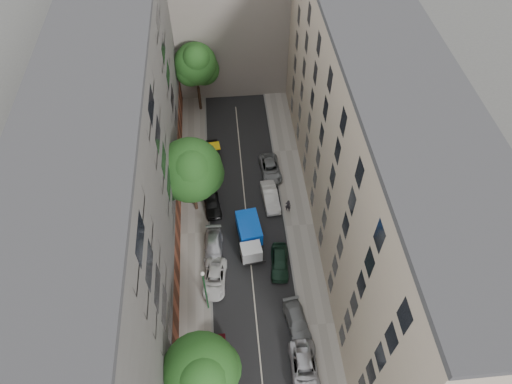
{
  "coord_description": "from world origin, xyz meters",
  "views": [
    {
      "loc": [
        -1.6,
        -27.24,
        39.6
      ],
      "look_at": [
        0.91,
        0.15,
        6.0
      ],
      "focal_mm": 32.0,
      "sensor_mm": 36.0,
      "label": 1
    }
  ],
  "objects": [
    {
      "name": "sidewalk_left",
      "position": [
        -5.5,
        0.0,
        0.07
      ],
      "size": [
        3.0,
        44.0,
        0.15
      ],
      "primitive_type": "cube",
      "color": "gray",
      "rests_on": "ground"
    },
    {
      "name": "car_right_0",
      "position": [
        3.6,
        -15.0,
        0.7
      ],
      "size": [
        2.44,
        5.11,
        1.41
      ],
      "primitive_type": "imported",
      "rotation": [
        0.0,
        0.0,
        -0.02
      ],
      "color": "#B1B1B6",
      "rests_on": "ground"
    },
    {
      "name": "tarp_truck",
      "position": [
        0.09,
        -1.68,
        1.36
      ],
      "size": [
        2.69,
        5.55,
        2.46
      ],
      "rotation": [
        0.0,
        0.0,
        0.12
      ],
      "color": "black",
      "rests_on": "ground"
    },
    {
      "name": "tree_far",
      "position": [
        -4.5,
        19.63,
        6.87
      ],
      "size": [
        5.39,
        5.14,
        9.83
      ],
      "color": "#382619",
      "rests_on": "sidewalk_left"
    },
    {
      "name": "building_left",
      "position": [
        -11.0,
        0.0,
        10.0
      ],
      "size": [
        8.0,
        44.0,
        20.0
      ],
      "primitive_type": "cube",
      "color": "#53504E",
      "rests_on": "ground"
    },
    {
      "name": "car_left_2",
      "position": [
        -3.6,
        -5.8,
        0.63
      ],
      "size": [
        2.65,
        4.79,
        1.27
      ],
      "primitive_type": "imported",
      "rotation": [
        0.0,
        0.0,
        -0.12
      ],
      "color": "silver",
      "rests_on": "ground"
    },
    {
      "name": "car_left_4",
      "position": [
        -3.6,
        3.4,
        0.73
      ],
      "size": [
        2.21,
        4.48,
        1.47
      ],
      "primitive_type": "imported",
      "rotation": [
        0.0,
        0.0,
        0.11
      ],
      "color": "black",
      "rests_on": "ground"
    },
    {
      "name": "road_surface",
      "position": [
        0.0,
        0.0,
        0.01
      ],
      "size": [
        8.0,
        44.0,
        0.02
      ],
      "primitive_type": "cube",
      "color": "black",
      "rests_on": "ground"
    },
    {
      "name": "car_right_3",
      "position": [
        2.8,
        3.6,
        0.74
      ],
      "size": [
        1.93,
        4.6,
        1.48
      ],
      "primitive_type": "imported",
      "rotation": [
        0.0,
        0.0,
        0.08
      ],
      "color": "silver",
      "rests_on": "ground"
    },
    {
      "name": "tree_mid",
      "position": [
        -5.21,
        3.14,
        6.16
      ],
      "size": [
        6.59,
        6.5,
        9.42
      ],
      "color": "#382619",
      "rests_on": "sidewalk_left"
    },
    {
      "name": "sidewalk_right",
      "position": [
        5.5,
        0.0,
        0.07
      ],
      "size": [
        3.0,
        44.0,
        0.15
      ],
      "primitive_type": "cube",
      "color": "gray",
      "rests_on": "ground"
    },
    {
      "name": "ground",
      "position": [
        0.0,
        0.0,
        0.0
      ],
      "size": [
        120.0,
        120.0,
        0.0
      ],
      "primitive_type": "plane",
      "color": "#4C4C49",
      "rests_on": "ground"
    },
    {
      "name": "car_right_4",
      "position": [
        3.28,
        7.8,
        0.65
      ],
      "size": [
        2.47,
        4.81,
        1.3
      ],
      "primitive_type": "imported",
      "rotation": [
        0.0,
        0.0,
        0.07
      ],
      "color": "slate",
      "rests_on": "ground"
    },
    {
      "name": "building_right",
      "position": [
        11.0,
        0.0,
        10.0
      ],
      "size": [
        8.0,
        44.0,
        20.0
      ],
      "primitive_type": "cube",
      "color": "tan",
      "rests_on": "ground"
    },
    {
      "name": "car_left_1",
      "position": [
        -3.53,
        -13.4,
        0.67
      ],
      "size": [
        1.5,
        4.08,
        1.33
      ],
      "primitive_type": "imported",
      "rotation": [
        0.0,
        0.0,
        0.02
      ],
      "color": "#4E0F16",
      "rests_on": "ground"
    },
    {
      "name": "car_right_1",
      "position": [
        3.6,
        -10.8,
        0.64
      ],
      "size": [
        2.4,
        4.62,
        1.28
      ],
      "primitive_type": "imported",
      "rotation": [
        0.0,
        0.0,
        0.14
      ],
      "color": "slate",
      "rests_on": "ground"
    },
    {
      "name": "building_endcap",
      "position": [
        0.0,
        28.0,
        9.0
      ],
      "size": [
        18.0,
        12.0,
        18.0
      ],
      "primitive_type": "cube",
      "color": "slate",
      "rests_on": "ground"
    },
    {
      "name": "tree_near",
      "position": [
        -4.5,
        -16.31,
        6.12
      ],
      "size": [
        5.78,
        5.58,
        9.06
      ],
      "color": "#382619",
      "rests_on": "sidewalk_left"
    },
    {
      "name": "car_right_2",
      "position": [
        2.8,
        -4.6,
        0.73
      ],
      "size": [
        2.17,
        4.44,
        1.46
      ],
      "primitive_type": "imported",
      "rotation": [
        0.0,
        0.0,
        -0.11
      ],
      "color": "black",
      "rests_on": "ground"
    },
    {
      "name": "pedestrian",
      "position": [
        4.53,
        2.06,
        0.98
      ],
      "size": [
        0.71,
        0.6,
        1.67
      ],
      "primitive_type": "imported",
      "rotation": [
        0.0,
        0.0,
        2.76
      ],
      "color": "black",
      "rests_on": "sidewalk_right"
    },
    {
      "name": "car_left_5",
      "position": [
        -3.13,
        11.0,
        0.66
      ],
      "size": [
        1.84,
        4.12,
        1.31
      ],
      "primitive_type": "imported",
      "rotation": [
        0.0,
        0.0,
        0.12
      ],
      "color": "black",
      "rests_on": "ground"
    },
    {
      "name": "car_left_3",
      "position": [
        -3.6,
        -2.2,
        0.67
      ],
      "size": [
        2.06,
        4.66,
        1.33
      ],
      "primitive_type": "imported",
      "rotation": [
        0.0,
        0.0,
        -0.04
      ],
      "color": "#B4B4B9",
      "rests_on": "ground"
    },
    {
      "name": "lamp_post",
      "position": [
        -4.3,
        -8.46,
        4.15
      ],
      "size": [
        0.36,
        0.36,
        6.51
      ],
      "color": "#1A5D2C",
      "rests_on": "sidewalk_left"
    }
  ]
}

